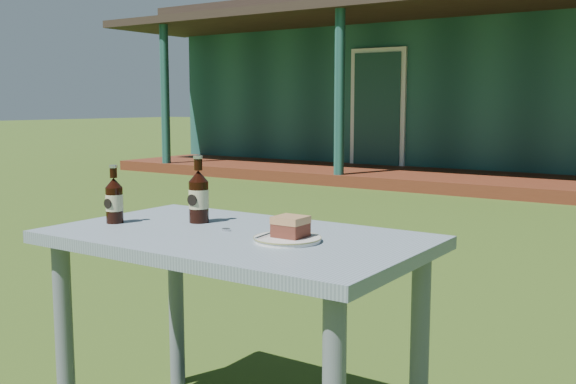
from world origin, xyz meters
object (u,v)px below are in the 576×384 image
Objects in this scene: cola_bottle_near at (199,196)px; cola_bottle_far at (114,200)px; cake_slice at (291,226)px; cafe_table at (236,264)px; plate at (287,239)px.

cola_bottle_far is (-0.24, -0.17, -0.01)m from cola_bottle_near.
cola_bottle_far reaches higher than cake_slice.
cafe_table is 5.98× the size of cola_bottle_far.
plate reaches higher than cafe_table.
cola_bottle_near is (-0.44, 0.10, 0.08)m from plate.
cafe_table is at bearing 10.07° from cola_bottle_far.
plate is 2.22× the size of cake_slice.
cola_bottle_far reaches higher than cafe_table.
cafe_table is 0.26m from cake_slice.
cola_bottle_near is 0.29m from cola_bottle_far.
cake_slice is 0.68m from cola_bottle_far.
cake_slice is at bearing -11.79° from cola_bottle_near.
plate is at bearing -125.03° from cake_slice.
cafe_table is 13.04× the size of cake_slice.
plate is 0.04m from cake_slice.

